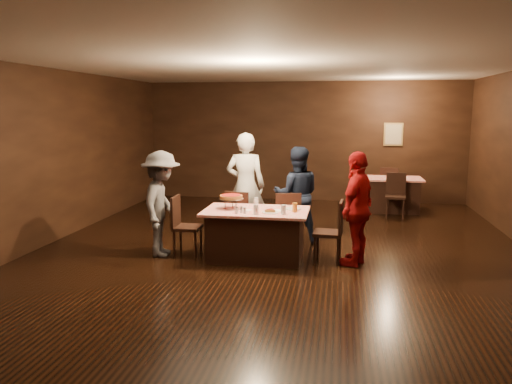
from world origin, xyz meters
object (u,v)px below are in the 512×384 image
at_px(back_table, 392,194).
at_px(plate_empty, 293,209).
at_px(chair_end_right, 328,232).
at_px(diner_grey_knit, 162,204).
at_px(chair_far_left, 240,218).
at_px(diner_red_shirt, 357,209).
at_px(chair_end_left, 188,226).
at_px(pizza_stand, 231,197).
at_px(glass_front_right, 283,210).
at_px(diner_navy_hoodie, 297,195).
at_px(glass_back, 256,202).
at_px(chair_back_far, 390,187).
at_px(main_table, 256,234).
at_px(diner_white_jacket, 246,186).
at_px(glass_amber, 295,207).
at_px(glass_front_left, 256,209).
at_px(chair_far_right, 287,219).
at_px(chair_back_near, 396,196).

distance_m(back_table, plate_empty, 4.47).
xyz_separation_m(chair_end_right, diner_grey_knit, (-2.60, -0.06, 0.36)).
relative_size(chair_far_left, diner_red_shirt, 0.56).
relative_size(chair_end_left, chair_end_right, 1.00).
height_order(chair_end_left, diner_red_shirt, diner_red_shirt).
relative_size(pizza_stand, glass_front_right, 2.71).
bearing_deg(plate_empty, diner_red_shirt, -10.88).
relative_size(plate_empty, glass_front_right, 1.79).
bearing_deg(diner_red_shirt, chair_end_right, -72.88).
relative_size(diner_navy_hoodie, glass_back, 11.92).
bearing_deg(glass_front_right, chair_back_far, 68.37).
relative_size(main_table, diner_navy_hoodie, 0.96).
bearing_deg(main_table, glass_front_right, -29.05).
xyz_separation_m(back_table, pizza_stand, (-2.84, -4.13, 0.57)).
height_order(chair_end_left, diner_navy_hoodie, diner_navy_hoodie).
height_order(diner_white_jacket, pizza_stand, diner_white_jacket).
distance_m(diner_navy_hoodie, glass_back, 1.01).
distance_m(chair_back_far, glass_back, 5.14).
bearing_deg(chair_end_left, diner_white_jacket, -30.55).
height_order(glass_front_right, glass_amber, same).
bearing_deg(chair_back_far, main_table, 76.44).
distance_m(glass_front_left, glass_front_right, 0.40).
height_order(chair_end_left, plate_empty, chair_end_left).
xyz_separation_m(back_table, diner_red_shirt, (-0.92, -4.22, 0.46)).
xyz_separation_m(chair_end_left, chair_end_right, (2.20, 0.00, 0.00)).
xyz_separation_m(chair_far_right, chair_back_near, (2.04, 2.73, 0.00)).
bearing_deg(glass_back, chair_end_left, -164.05).
bearing_deg(back_table, glass_front_right, -114.24).
height_order(diner_red_shirt, plate_empty, diner_red_shirt).
distance_m(chair_far_right, pizza_stand, 1.16).
distance_m(main_table, glass_front_right, 0.69).
relative_size(glass_front_left, glass_back, 1.00).
relative_size(chair_end_right, diner_white_jacket, 0.50).
relative_size(main_table, diner_white_jacket, 0.84).
distance_m(chair_back_far, pizza_stand, 5.54).
height_order(diner_navy_hoodie, diner_red_shirt, diner_red_shirt).
bearing_deg(glass_front_left, glass_back, 99.46).
distance_m(plate_empty, glass_amber, 0.22).
distance_m(main_table, chair_end_left, 1.10).
xyz_separation_m(diner_white_jacket, glass_back, (0.35, -0.94, -0.11)).
xyz_separation_m(diner_grey_knit, glass_front_left, (1.55, -0.24, 0.01)).
relative_size(chair_back_far, pizza_stand, 2.50).
bearing_deg(glass_front_left, diner_white_jacket, 106.30).
distance_m(main_table, plate_empty, 0.69).
bearing_deg(glass_amber, diner_grey_knit, -179.62).
bearing_deg(glass_amber, diner_red_shirt, 0.81).
distance_m(chair_back_far, glass_amber, 5.18).
xyz_separation_m(chair_far_right, glass_amber, (0.20, -0.80, 0.37)).
distance_m(glass_front_right, glass_back, 0.74).
relative_size(chair_end_right, diner_navy_hoodie, 0.57).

